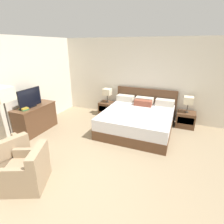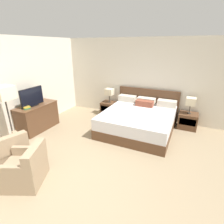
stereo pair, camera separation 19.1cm
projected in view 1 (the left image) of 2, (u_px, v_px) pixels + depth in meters
The scene contains 15 objects.
ground_plane at pixel (67, 194), 3.03m from camera, with size 11.94×11.94×0.00m, color #998466.
wall_back at pixel (134, 79), 6.01m from camera, with size 6.41×0.06×2.67m, color silver.
wall_left at pixel (21, 86), 4.95m from camera, with size 0.06×5.78×2.67m, color silver.
bed at pixel (138, 119), 5.27m from camera, with size 2.04×2.13×1.06m.
nightstand_left at pixel (107, 108), 6.43m from camera, with size 0.55×0.47×0.48m.
nightstand_right at pixel (185, 119), 5.47m from camera, with size 0.55×0.47×0.48m.
table_lamp_left at pixel (107, 92), 6.21m from camera, with size 0.27×0.27×0.50m.
table_lamp_right at pixel (189, 101), 5.25m from camera, with size 0.27×0.27×0.50m.
dresser at pixel (36, 118), 5.17m from camera, with size 0.55×1.24×0.79m.
tv at pixel (30, 98), 4.87m from camera, with size 0.18×0.76×0.52m.
book_red_cover at pixel (24, 109), 4.72m from camera, with size 0.23×0.17×0.03m, color #2D7042.
book_blue_cover at pixel (24, 108), 4.70m from camera, with size 0.18×0.17×0.04m, color gold.
armchair_by_window at pixel (9, 156), 3.61m from camera, with size 0.85×0.84×0.76m.
armchair_companion at pixel (28, 172), 3.16m from camera, with size 0.91×0.90×0.76m.
floor_lamp at pixel (2, 97), 3.88m from camera, with size 0.40×0.40×1.57m.
Camera 1 is at (1.61, -1.84, 2.43)m, focal length 28.00 mm.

